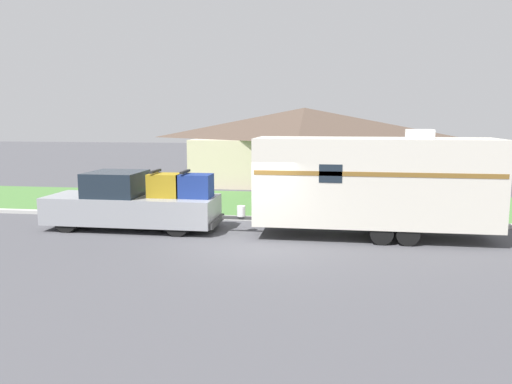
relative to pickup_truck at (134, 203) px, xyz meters
The scene contains 7 objects.
ground_plane 4.85m from the pickup_truck, 21.01° to the right, with size 120.00×120.00×0.00m, color #47474C.
curb_strip 4.97m from the pickup_truck, 24.66° to the left, with size 80.00×0.30×0.14m.
lawn_strip 7.28m from the pickup_truck, 52.00° to the left, with size 80.00×7.00×0.03m.
house_across_street 14.76m from the pickup_truck, 69.68° to the left, with size 13.24×8.30×4.45m.
pickup_truck is the anchor object (origin of this frame).
travel_trailer 8.19m from the pickup_truck, ahead, with size 8.78×2.25×3.50m.
mailbox 11.49m from the pickup_truck, 15.90° to the left, with size 0.48×0.20×1.33m.
Camera 1 is at (2.36, -14.58, 3.86)m, focal length 35.00 mm.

